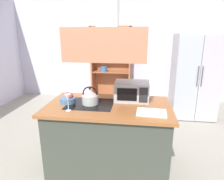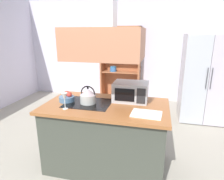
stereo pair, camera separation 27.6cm
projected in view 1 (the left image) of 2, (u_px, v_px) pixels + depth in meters
name	position (u px, v px, depth m)	size (l,w,h in m)	color
ground_plane	(100.00, 159.00, 2.89)	(7.80, 7.80, 0.00)	#9C9687
wall_back	(120.00, 50.00, 5.37)	(6.00, 0.12, 2.70)	silver
kitchen_island	(109.00, 136.00, 2.65)	(1.61, 0.92, 0.90)	#3E433A
range_hood	(108.00, 34.00, 2.28)	(0.90, 0.70, 1.21)	#BA7654
refrigerator	(194.00, 77.00, 4.21)	(0.90, 0.78, 1.79)	beige
dish_cabinet	(111.00, 68.00, 5.32)	(1.05, 0.40, 1.97)	#A55F3B
kettle	(90.00, 97.00, 2.53)	(0.21, 0.21, 0.24)	#B6BCB8
cutting_board	(151.00, 112.00, 2.26)	(0.34, 0.24, 0.02)	white
microwave	(132.00, 91.00, 2.68)	(0.46, 0.35, 0.26)	#B7BABF
wine_glass_on_counter	(68.00, 99.00, 2.29)	(0.08, 0.08, 0.21)	silver
fruit_bowl	(68.00, 99.00, 2.59)	(0.21, 0.21, 0.14)	#4C7299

